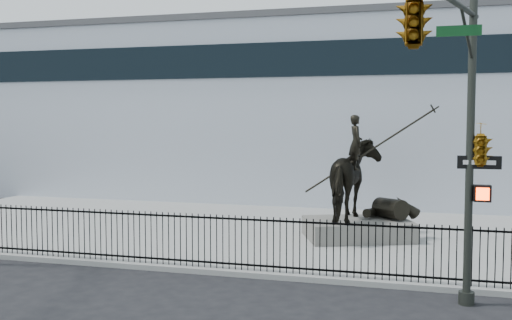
# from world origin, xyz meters

# --- Properties ---
(ground) EXTENTS (120.00, 120.00, 0.00)m
(ground) POSITION_xyz_m (0.00, 0.00, 0.00)
(ground) COLOR black
(ground) RESTS_ON ground
(plaza) EXTENTS (30.00, 12.00, 0.15)m
(plaza) POSITION_xyz_m (0.00, 7.00, 0.07)
(plaza) COLOR gray
(plaza) RESTS_ON ground
(building) EXTENTS (44.00, 14.00, 9.00)m
(building) POSITION_xyz_m (0.00, 20.00, 4.50)
(building) COLOR silver
(building) RESTS_ON ground
(picket_fence) EXTENTS (22.10, 0.10, 1.50)m
(picket_fence) POSITION_xyz_m (0.00, 1.25, 0.90)
(picket_fence) COLOR black
(picket_fence) RESTS_ON plaza
(statue_plinth) EXTENTS (4.13, 3.52, 0.65)m
(statue_plinth) POSITION_xyz_m (3.84, 6.43, 0.48)
(statue_plinth) COLOR #625F5A
(statue_plinth) RESTS_ON plaza
(equestrian_statue) EXTENTS (4.18, 3.44, 3.79)m
(equestrian_statue) POSITION_xyz_m (3.90, 6.46, 2.18)
(equestrian_statue) COLOR black
(equestrian_statue) RESTS_ON statue_plinth
(traffic_signal_right) EXTENTS (2.17, 6.86, 7.00)m
(traffic_signal_right) POSITION_xyz_m (6.47, -2.00, 4.85)
(traffic_signal_right) COLOR #262A24
(traffic_signal_right) RESTS_ON ground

